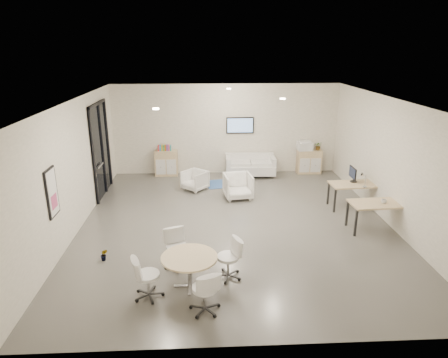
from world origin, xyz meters
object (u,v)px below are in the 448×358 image
sideboard_left (166,163)px  armchair_left (195,179)px  armchair_right (238,185)px  loveseat (250,166)px  desk_rear (355,186)px  sideboard_right (309,162)px  round_table (189,261)px  desk_front (379,206)px

sideboard_left → armchair_left: size_ratio=1.29×
sideboard_left → armchair_right: (2.37, -2.41, -0.03)m
loveseat → armchair_left: size_ratio=2.51×
armchair_left → sideboard_left: bearing=164.8°
armchair_right → desk_rear: size_ratio=0.58×
sideboard_left → desk_rear: size_ratio=0.63×
armchair_right → loveseat: bearing=66.3°
sideboard_right → armchair_left: 4.43m
loveseat → desk_rear: size_ratio=1.21×
armchair_left → armchair_right: 1.56m
round_table → sideboard_left: bearing=98.4°
sideboard_right → armchair_left: size_ratio=1.23×
sideboard_left → sideboard_right: bearing=-0.0°
desk_front → desk_rear: bearing=88.5°
desk_rear → round_table: desk_rear is taller
sideboard_left → armchair_left: (1.04, -1.59, -0.10)m
loveseat → armchair_right: 2.29m
armchair_right → desk_front: (3.31, -2.41, 0.25)m
sideboard_right → loveseat: sideboard_right is taller
round_table → desk_rear: bearing=39.3°
desk_rear → sideboard_right: bearing=94.2°
loveseat → armchair_left: 2.40m
armchair_left → round_table: size_ratio=0.65×
sideboard_right → armchair_right: 3.69m
desk_front → round_table: bearing=-157.5°
armchair_left → desk_front: desk_front is taller
loveseat → armchair_right: (-0.62, -2.20, 0.06)m
armchair_left → armchair_right: (1.33, -0.81, 0.07)m
armchair_right → sideboard_right: bearing=32.8°
sideboard_left → sideboard_right: sideboard_left is taller
sideboard_right → sideboard_left: bearing=180.0°
sideboard_right → desk_rear: 3.38m
loveseat → round_table: size_ratio=1.63×
sideboard_right → desk_front: bearing=-83.9°
armchair_left → round_table: (0.00, -5.50, 0.22)m
loveseat → round_table: bearing=-104.4°
sideboard_right → round_table: (-4.13, -7.09, 0.14)m
loveseat → desk_front: size_ratio=1.20×
armchair_left → desk_front: bearing=6.9°
sideboard_right → armchair_right: size_ratio=1.03×
armchair_left → desk_rear: bearing=20.8°
armchair_right → round_table: bearing=-113.7°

